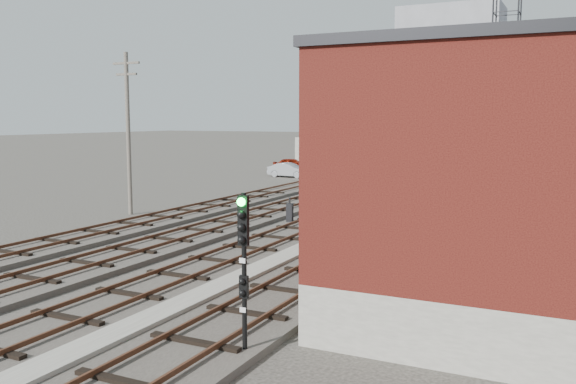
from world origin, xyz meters
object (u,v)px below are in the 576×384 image
Objects in this scene: signal_mast at (244,264)px; car_grey at (354,162)px; site_trailer at (363,166)px; car_silver at (289,170)px; switch_stand at (290,213)px; car_red at (293,165)px.

car_grey is at bearing 107.24° from signal_mast.
site_trailer is 1.37× the size of car_grey.
switch_stand is at bearing -151.83° from car_silver.
car_silver is (-11.19, 22.98, 0.03)m from switch_stand.
signal_mast reaches higher than site_trailer.
signal_mast is at bearing -75.70° from site_trailer.
car_grey is (-6.17, 14.91, -0.75)m from site_trailer.
car_grey is (-15.68, 50.53, -1.41)m from signal_mast.
signal_mast is at bearing -153.26° from car_silver.
car_grey is (4.34, 6.12, 0.06)m from car_red.
switch_stand reaches higher than car_silver.
car_grey is at bearing -7.86° from car_silver.
site_trailer is 13.72m from car_red.
car_silver is at bearing 114.54° from signal_mast.
signal_mast is 52.92m from car_grey.
car_silver is 0.76× the size of car_grey.
site_trailer is at bearing 104.95° from signal_mast.
site_trailer is at bearing 90.05° from switch_stand.
car_grey is at bearing -54.30° from car_red.
site_trailer is at bearing -164.32° from car_grey.
signal_mast is at bearing -169.56° from car_grey.
car_silver is (-8.24, 3.24, -0.85)m from site_trailer.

